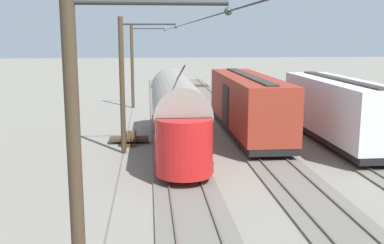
% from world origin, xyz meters
% --- Properties ---
extents(ground_plane, '(220.00, 220.00, 0.00)m').
position_xyz_m(ground_plane, '(0.00, 0.00, 0.00)').
color(ground_plane, gray).
extents(track_streetcar_siding, '(2.80, 80.00, 0.18)m').
position_xyz_m(track_streetcar_siding, '(-4.94, -0.31, 0.05)').
color(track_streetcar_siding, '#666059').
rests_on(track_streetcar_siding, ground).
extents(track_adjacent_siding, '(2.80, 80.00, 0.18)m').
position_xyz_m(track_adjacent_siding, '(0.00, -0.31, 0.05)').
color(track_adjacent_siding, '#666059').
rests_on(track_adjacent_siding, ground).
extents(track_third_siding, '(2.80, 80.00, 0.18)m').
position_xyz_m(track_third_siding, '(4.94, -0.31, 0.05)').
color(track_third_siding, '#666059').
rests_on(track_third_siding, ground).
extents(vintage_streetcar, '(2.65, 15.49, 5.16)m').
position_xyz_m(vintage_streetcar, '(4.94, 2.49, 2.25)').
color(vintage_streetcar, red).
rests_on(vintage_streetcar, ground).
extents(boxcar_adjacent, '(2.96, 13.85, 3.85)m').
position_xyz_m(boxcar_adjacent, '(0.00, -0.86, 2.16)').
color(boxcar_adjacent, maroon).
rests_on(boxcar_adjacent, ground).
extents(boxcar_far_siding, '(2.96, 12.20, 3.85)m').
position_xyz_m(boxcar_far_siding, '(-4.95, 2.12, 2.16)').
color(boxcar_far_siding, silver).
rests_on(boxcar_far_siding, ground).
extents(catenary_pole_foreground, '(3.21, 0.28, 7.56)m').
position_xyz_m(catenary_pole_foreground, '(7.84, -13.61, 3.96)').
color(catenary_pole_foreground, '#423323').
rests_on(catenary_pole_foreground, ground).
extents(catenary_pole_mid_near, '(3.21, 0.28, 7.56)m').
position_xyz_m(catenary_pole_mid_near, '(7.84, 3.21, 3.96)').
color(catenary_pole_mid_near, '#423323').
rests_on(catenary_pole_mid_near, ground).
extents(catenary_pole_mid_far, '(3.21, 0.28, 7.56)m').
position_xyz_m(catenary_pole_mid_far, '(7.84, 20.03, 3.96)').
color(catenary_pole_mid_far, '#423323').
rests_on(catenary_pole_mid_far, ground).
extents(overhead_wire_run, '(3.00, 54.46, 0.18)m').
position_xyz_m(overhead_wire_run, '(4.99, 10.77, 7.02)').
color(overhead_wire_run, black).
rests_on(overhead_wire_run, ground).
extents(spare_tie_stack, '(2.40, 2.40, 0.54)m').
position_xyz_m(spare_tie_stack, '(7.73, 0.70, 0.27)').
color(spare_tie_stack, '#47331E').
rests_on(spare_tie_stack, ground).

